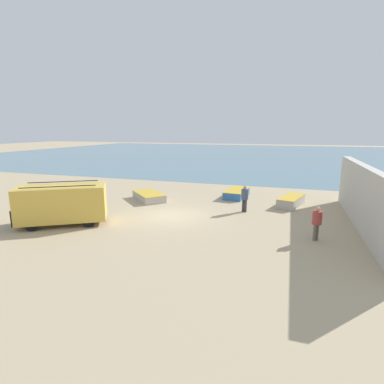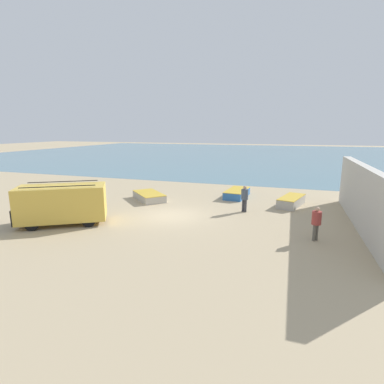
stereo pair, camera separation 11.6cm
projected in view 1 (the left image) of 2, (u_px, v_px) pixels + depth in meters
name	position (u px, v px, depth m)	size (l,w,h in m)	color
ground_plane	(172.00, 216.00, 19.37)	(200.00, 200.00, 0.00)	tan
sea_water	(258.00, 154.00, 67.74)	(120.00, 80.00, 0.01)	slate
harbor_wall	(364.00, 198.00, 16.57)	(0.50, 13.53, 3.49)	#BCB7AD
parked_van	(62.00, 203.00, 17.40)	(5.25, 4.31, 2.42)	gold
fishing_rowboat_0	(148.00, 196.00, 23.74)	(3.62, 3.54, 0.58)	#ADA89E
fishing_rowboat_1	(292.00, 201.00, 22.01)	(2.04, 3.94, 0.68)	#ADA89E
fishing_rowboat_2	(237.00, 193.00, 24.79)	(1.74, 4.04, 0.63)	#2D66AD
fisherman_0	(245.00, 196.00, 20.06)	(0.47, 0.47, 1.80)	#38383D
fisherman_1	(317.00, 220.00, 14.85)	(0.46, 0.46, 1.74)	#5B564C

